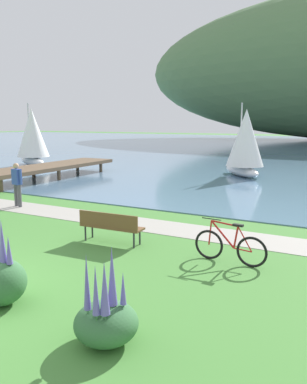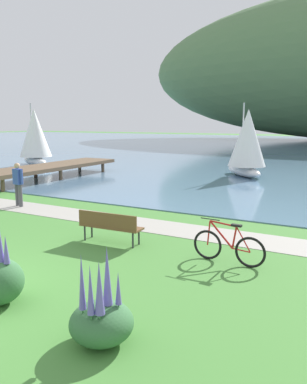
{
  "view_description": "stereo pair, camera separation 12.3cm",
  "coord_description": "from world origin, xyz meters",
  "px_view_note": "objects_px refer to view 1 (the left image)",
  "views": [
    {
      "loc": [
        6.81,
        -4.33,
        3.27
      ],
      "look_at": [
        0.92,
        6.71,
        1.0
      ],
      "focal_mm": 36.34,
      "sensor_mm": 36.0,
      "label": 1
    },
    {
      "loc": [
        6.92,
        -4.27,
        3.27
      ],
      "look_at": [
        0.92,
        6.71,
        1.0
      ],
      "focal_mm": 36.34,
      "sensor_mm": 36.0,
      "label": 2
    }
  ],
  "objects_px": {
    "park_bench_near_camera": "(110,225)",
    "sailboat_toward_hillside": "(245,142)",
    "bicycle_leaning_near_bench": "(230,247)",
    "person_at_shoreline": "(17,182)",
    "sailboat_mid_bay": "(32,136)"
  },
  "relations": [
    {
      "from": "person_at_shoreline",
      "to": "sailboat_mid_bay",
      "type": "distance_m",
      "value": 14.45
    },
    {
      "from": "park_bench_near_camera",
      "to": "sailboat_mid_bay",
      "type": "bearing_deg",
      "value": 140.72
    },
    {
      "from": "bicycle_leaning_near_bench",
      "to": "sailboat_mid_bay",
      "type": "xyz_separation_m",
      "value": [
        -18.86,
        12.66,
        1.79
      ]
    },
    {
      "from": "person_at_shoreline",
      "to": "sailboat_toward_hillside",
      "type": "relative_size",
      "value": 0.39
    },
    {
      "from": "park_bench_near_camera",
      "to": "sailboat_toward_hillside",
      "type": "xyz_separation_m",
      "value": [
        -0.22,
        14.3,
        1.56
      ]
    },
    {
      "from": "park_bench_near_camera",
      "to": "sailboat_mid_bay",
      "type": "height_order",
      "value": "sailboat_mid_bay"
    },
    {
      "from": "bicycle_leaning_near_bench",
      "to": "sailboat_toward_hillside",
      "type": "bearing_deg",
      "value": 103.89
    },
    {
      "from": "park_bench_near_camera",
      "to": "sailboat_mid_bay",
      "type": "relative_size",
      "value": 0.4
    },
    {
      "from": "person_at_shoreline",
      "to": "bicycle_leaning_near_bench",
      "type": "bearing_deg",
      "value": -12.84
    },
    {
      "from": "person_at_shoreline",
      "to": "sailboat_toward_hillside",
      "type": "xyz_separation_m",
      "value": [
        5.58,
        12.15,
        1.1
      ]
    },
    {
      "from": "park_bench_near_camera",
      "to": "sailboat_toward_hillside",
      "type": "height_order",
      "value": "sailboat_toward_hillside"
    },
    {
      "from": "person_at_shoreline",
      "to": "sailboat_mid_bay",
      "type": "relative_size",
      "value": 0.37
    },
    {
      "from": "park_bench_near_camera",
      "to": "person_at_shoreline",
      "type": "relative_size",
      "value": 1.06
    },
    {
      "from": "sailboat_toward_hillside",
      "to": "bicycle_leaning_near_bench",
      "type": "bearing_deg",
      "value": -76.11
    },
    {
      "from": "person_at_shoreline",
      "to": "sailboat_mid_bay",
      "type": "bearing_deg",
      "value": 132.69
    }
  ]
}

